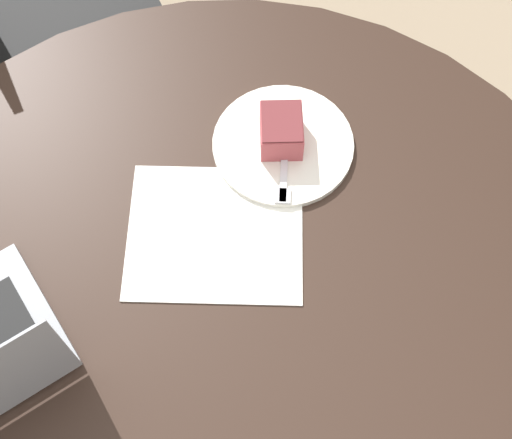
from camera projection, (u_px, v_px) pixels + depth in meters
name	position (u px, v px, depth m)	size (l,w,h in m)	color
ground_plane	(237.00, 415.00, 1.76)	(12.00, 12.00, 0.00)	gray
dining_table	(228.00, 345.00, 1.22)	(1.35, 1.35, 0.72)	black
chair	(45.00, 29.00, 1.68)	(0.46, 0.46, 0.93)	black
paper_document	(215.00, 233.00, 1.19)	(0.36, 0.33, 0.00)	white
plate	(283.00, 144.00, 1.26)	(0.25, 0.25, 0.01)	silver
cake_slice	(281.00, 130.00, 1.23)	(0.10, 0.11, 0.06)	#B74C51
fork	(284.00, 169.00, 1.23)	(0.08, 0.17, 0.00)	silver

